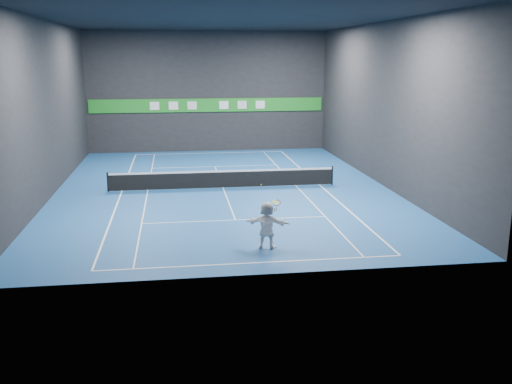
{
  "coord_description": "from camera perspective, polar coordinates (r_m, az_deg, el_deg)",
  "views": [
    {
      "loc": [
        -2.53,
        -30.68,
        7.09
      ],
      "look_at": [
        0.78,
        -7.42,
        1.5
      ],
      "focal_mm": 40.0,
      "sensor_mm": 36.0,
      "label": 1
    }
  ],
  "objects": [
    {
      "name": "sideline_doubles_left",
      "position": [
        31.63,
        -13.26,
        0.07
      ],
      "size": [
        0.08,
        23.78,
        0.01
      ],
      "primitive_type": "cube",
      "color": "white",
      "rests_on": "ground"
    },
    {
      "name": "tennis_net",
      "position": [
        31.47,
        -3.32,
        1.35
      ],
      "size": [
        12.5,
        0.1,
        1.07
      ],
      "color": "black",
      "rests_on": "ground"
    },
    {
      "name": "wall_left",
      "position": [
        31.46,
        -20.14,
        7.86
      ],
      "size": [
        0.1,
        26.0,
        9.0
      ],
      "primitive_type": "cube",
      "color": "black",
      "rests_on": "ground"
    },
    {
      "name": "service_line_far",
      "position": [
        37.84,
        -4.13,
        2.56
      ],
      "size": [
        8.23,
        0.06,
        0.01
      ],
      "primitive_type": "cube",
      "color": "white",
      "rests_on": "ground"
    },
    {
      "name": "center_service_line",
      "position": [
        31.59,
        -3.3,
        0.4
      ],
      "size": [
        0.06,
        12.8,
        0.01
      ],
      "primitive_type": "cube",
      "color": "white",
      "rests_on": "ground"
    },
    {
      "name": "sideline_singles_left",
      "position": [
        31.53,
        -10.77,
        0.16
      ],
      "size": [
        0.06,
        23.78,
        0.01
      ],
      "primitive_type": "cube",
      "color": "white",
      "rests_on": "ground"
    },
    {
      "name": "sideline_singles_right",
      "position": [
        32.18,
        4.01,
        0.63
      ],
      "size": [
        0.06,
        23.78,
        0.01
      ],
      "primitive_type": "cube",
      "color": "white",
      "rests_on": "ground"
    },
    {
      "name": "player",
      "position": [
        21.51,
        1.1,
        -3.33
      ],
      "size": [
        1.76,
        1.1,
        1.81
      ],
      "primitive_type": "imported",
      "rotation": [
        0.0,
        0.0,
        2.78
      ],
      "color": "white",
      "rests_on": "ground"
    },
    {
      "name": "tennis_racket",
      "position": [
        21.4,
        2.05,
        -1.2
      ],
      "size": [
        0.45,
        0.37,
        0.51
      ],
      "color": "red",
      "rests_on": "player"
    },
    {
      "name": "wall_front",
      "position": [
        18.05,
        0.04,
        5.13
      ],
      "size": [
        18.0,
        0.1,
        9.0
      ],
      "primitive_type": "cube",
      "color": "black",
      "rests_on": "ground"
    },
    {
      "name": "wall_back",
      "position": [
        43.83,
        -4.85,
        9.95
      ],
      "size": [
        18.0,
        0.1,
        9.0
      ],
      "primitive_type": "cube",
      "color": "black",
      "rests_on": "ground"
    },
    {
      "name": "baseline_far",
      "position": [
        43.23,
        -4.65,
        3.91
      ],
      "size": [
        10.98,
        0.08,
        0.01
      ],
      "primitive_type": "cube",
      "color": "white",
      "rests_on": "ground"
    },
    {
      "name": "ground",
      "position": [
        31.59,
        -3.3,
        0.39
      ],
      "size": [
        26.0,
        26.0,
        0.0
      ],
      "primitive_type": "plane",
      "color": "#194B8B",
      "rests_on": "ground"
    },
    {
      "name": "wall_right",
      "position": [
        32.88,
        12.59,
        8.55
      ],
      "size": [
        0.1,
        26.0,
        9.0
      ],
      "primitive_type": "cube",
      "color": "black",
      "rests_on": "ground"
    },
    {
      "name": "service_line_near",
      "position": [
        25.42,
        -2.07,
        -2.81
      ],
      "size": [
        8.23,
        0.06,
        0.01
      ],
      "primitive_type": "cube",
      "color": "white",
      "rests_on": "ground"
    },
    {
      "name": "sponsor_banner",
      "position": [
        43.84,
        -4.82,
        8.64
      ],
      "size": [
        17.64,
        0.11,
        1.0
      ],
      "color": "#1E8B24",
      "rests_on": "wall_back"
    },
    {
      "name": "ceiling",
      "position": [
        30.84,
        -3.54,
        16.91
      ],
      "size": [
        26.0,
        26.0,
        0.0
      ],
      "primitive_type": "plane",
      "color": "black",
      "rests_on": "ground"
    },
    {
      "name": "tennis_ball",
      "position": [
        21.16,
        0.52,
        0.73
      ],
      "size": [
        0.06,
        0.06,
        0.06
      ],
      "primitive_type": "sphere",
      "color": "#A5D122",
      "rests_on": "player"
    },
    {
      "name": "sideline_doubles_right",
      "position": [
        32.49,
        6.39,
        0.7
      ],
      "size": [
        0.08,
        23.78,
        0.01
      ],
      "primitive_type": "cube",
      "color": "white",
      "rests_on": "ground"
    },
    {
      "name": "baseline_near",
      "position": [
        20.24,
        -0.41,
        -7.11
      ],
      "size": [
        10.98,
        0.08,
        0.01
      ],
      "primitive_type": "cube",
      "color": "white",
      "rests_on": "ground"
    }
  ]
}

